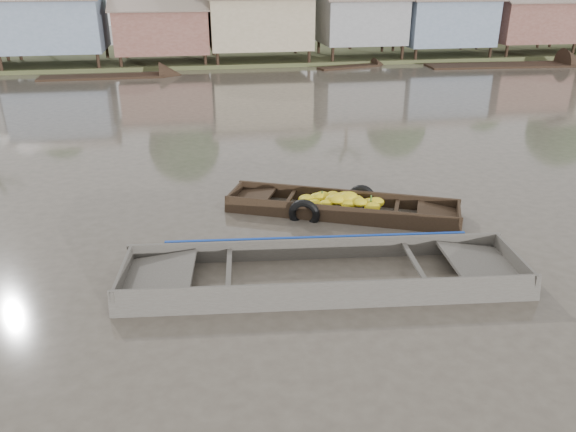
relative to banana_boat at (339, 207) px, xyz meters
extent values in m
plane|color=#463F36|center=(-1.16, -3.35, -0.16)|extent=(120.00, 120.00, 0.00)
cube|color=#384723|center=(-1.16, 29.65, -0.16)|extent=(120.00, 12.00, 0.50)
cube|color=slate|center=(-11.66, 26.15, 2.54)|extent=(6.20, 5.20, 3.20)
cube|color=brown|center=(-4.96, 26.15, 2.04)|extent=(5.80, 4.60, 2.70)
cube|color=brown|center=(-4.96, 24.90, 3.84)|extent=(6.20, 2.67, 1.14)
cube|color=gray|center=(1.34, 26.15, 2.49)|extent=(6.50, 5.30, 3.30)
cube|color=gray|center=(8.34, 26.15, 2.44)|extent=(5.40, 4.70, 2.90)
cube|color=slate|center=(14.34, 26.15, 2.34)|extent=(6.00, 5.00, 3.10)
cube|color=brown|center=(20.84, 26.15, 2.29)|extent=(5.70, 4.90, 2.80)
cylinder|color=#473323|center=(-13.16, 30.65, 2.29)|extent=(0.28, 0.28, 4.90)
cylinder|color=#473323|center=(-4.16, 29.65, 2.99)|extent=(0.28, 0.28, 6.30)
cylinder|color=#473323|center=(4.84, 30.65, 2.46)|extent=(0.28, 0.28, 5.25)
cylinder|color=#473323|center=(12.84, 29.65, 2.64)|extent=(0.28, 0.28, 5.60)
cylinder|color=#473323|center=(20.84, 30.65, 2.11)|extent=(0.28, 0.28, 4.55)
cube|color=black|center=(0.06, -0.02, -0.24)|extent=(5.69, 3.32, 0.08)
cube|color=black|center=(0.31, 0.55, -0.01)|extent=(5.42, 2.51, 0.54)
cube|color=black|center=(-0.19, -0.59, -0.01)|extent=(5.42, 2.51, 0.54)
cube|color=black|center=(2.69, -1.18, -0.01)|extent=(0.57, 1.19, 0.51)
cube|color=black|center=(2.23, -0.98, 0.05)|extent=(1.35, 1.41, 0.20)
cube|color=black|center=(-2.56, 1.14, -0.01)|extent=(0.57, 1.19, 0.51)
cube|color=black|center=(-2.11, 0.93, 0.05)|extent=(1.35, 1.41, 0.20)
cube|color=black|center=(-1.19, 0.53, 0.09)|extent=(0.58, 1.16, 0.05)
cube|color=black|center=(1.32, -0.57, 0.09)|extent=(0.58, 1.16, 0.05)
ellipsoid|color=yellow|center=(-0.64, 0.06, 0.09)|extent=(0.50, 0.43, 0.26)
ellipsoid|color=yellow|center=(-0.08, 0.37, 0.17)|extent=(0.44, 0.39, 0.23)
ellipsoid|color=yellow|center=(0.20, -0.12, 0.29)|extent=(0.57, 0.50, 0.29)
ellipsoid|color=yellow|center=(-0.01, 0.23, 0.17)|extent=(0.50, 0.43, 0.26)
ellipsoid|color=yellow|center=(0.45, 0.20, 0.09)|extent=(0.48, 0.42, 0.25)
ellipsoid|color=yellow|center=(-0.09, -0.13, 0.26)|extent=(0.53, 0.46, 0.27)
ellipsoid|color=yellow|center=(-0.38, -0.13, 0.15)|extent=(0.43, 0.37, 0.22)
ellipsoid|color=yellow|center=(-0.52, 0.31, 0.17)|extent=(0.48, 0.42, 0.25)
ellipsoid|color=yellow|center=(0.13, 0.05, 0.27)|extent=(0.43, 0.37, 0.22)
ellipsoid|color=yellow|center=(0.82, -0.75, 0.02)|extent=(0.47, 0.40, 0.24)
ellipsoid|color=yellow|center=(-0.76, 0.49, 0.07)|extent=(0.51, 0.44, 0.26)
ellipsoid|color=yellow|center=(0.16, -0.27, 0.16)|extent=(0.49, 0.42, 0.25)
ellipsoid|color=yellow|center=(0.01, -0.38, 0.05)|extent=(0.45, 0.39, 0.23)
ellipsoid|color=yellow|center=(0.02, 0.28, 0.13)|extent=(0.46, 0.40, 0.23)
ellipsoid|color=yellow|center=(0.50, 0.21, 0.08)|extent=(0.47, 0.40, 0.24)
ellipsoid|color=yellow|center=(0.72, -0.47, 0.12)|extent=(0.52, 0.45, 0.27)
ellipsoid|color=yellow|center=(-0.91, 0.03, -0.02)|extent=(0.45, 0.39, 0.23)
ellipsoid|color=yellow|center=(0.07, 0.12, 0.20)|extent=(0.53, 0.46, 0.27)
ellipsoid|color=yellow|center=(-0.10, 0.20, 0.18)|extent=(0.49, 0.43, 0.25)
ellipsoid|color=yellow|center=(-0.75, 0.29, 0.09)|extent=(0.56, 0.49, 0.29)
ellipsoid|color=yellow|center=(0.38, -0.22, 0.21)|extent=(0.51, 0.45, 0.26)
ellipsoid|color=yellow|center=(-0.84, 0.32, 0.00)|extent=(0.43, 0.38, 0.22)
ellipsoid|color=yellow|center=(-0.17, 0.00, 0.20)|extent=(0.52, 0.45, 0.27)
ellipsoid|color=yellow|center=(0.79, -0.03, 0.06)|extent=(0.49, 0.42, 0.25)
ellipsoid|color=yellow|center=(0.91, -0.15, 0.11)|extent=(0.55, 0.48, 0.28)
ellipsoid|color=yellow|center=(-0.74, 0.00, 0.04)|extent=(0.55, 0.48, 0.28)
ellipsoid|color=yellow|center=(-0.40, 0.25, 0.20)|extent=(0.56, 0.49, 0.29)
ellipsoid|color=yellow|center=(0.43, -0.37, 0.23)|extent=(0.44, 0.38, 0.23)
cylinder|color=#3F6626|center=(-0.41, 0.19, 0.29)|extent=(0.04, 0.04, 0.19)
cylinder|color=#3F6626|center=(0.25, -0.11, 0.29)|extent=(0.04, 0.04, 0.19)
cylinder|color=#3F6626|center=(0.73, -0.31, 0.29)|extent=(0.04, 0.04, 0.19)
torus|color=black|center=(0.73, 0.46, 0.01)|extent=(0.76, 0.47, 0.75)
torus|color=black|center=(-0.98, -0.33, 0.01)|extent=(0.80, 0.49, 0.79)
cube|color=#423E38|center=(-1.21, -3.32, -0.24)|extent=(7.90, 2.46, 0.08)
cube|color=#423E38|center=(-1.12, -2.38, 0.03)|extent=(7.91, 0.98, 0.63)
cube|color=#423E38|center=(-1.31, -4.27, 0.03)|extent=(7.91, 0.98, 0.63)
cube|color=#423E38|center=(2.65, -3.72, 0.03)|extent=(0.26, 1.93, 0.60)
cube|color=#423E38|center=(1.98, -3.65, 0.11)|extent=(1.51, 1.80, 0.25)
cube|color=#423E38|center=(-5.08, -2.93, 0.03)|extent=(0.26, 1.93, 0.60)
cube|color=#423E38|center=(-4.40, -3.00, 0.11)|extent=(1.51, 1.80, 0.25)
cube|color=#423E38|center=(-3.06, -3.13, 0.16)|extent=(0.29, 1.86, 0.05)
cube|color=#423E38|center=(0.63, -3.51, 0.16)|extent=(0.29, 1.86, 0.05)
cube|color=#665E54|center=(-1.21, -3.32, -0.19)|extent=(6.03, 2.12, 0.02)
cube|color=navy|center=(-1.11, -2.32, 0.27)|extent=(6.39, 0.75, 0.16)
torus|color=olive|center=(1.59, -3.93, -0.17)|extent=(0.44, 0.44, 0.06)
torus|color=olive|center=(1.59, -3.93, -0.13)|extent=(0.36, 0.36, 0.06)
cube|color=black|center=(6.69, 22.77, -0.21)|extent=(4.32, 2.08, 0.35)
cube|color=black|center=(16.52, 21.69, -0.21)|extent=(9.59, 2.66, 0.35)
cube|color=black|center=(-8.44, 21.73, -0.21)|extent=(7.11, 1.57, 0.35)
camera|label=1|loc=(-3.60, -12.78, 5.51)|focal=35.00mm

